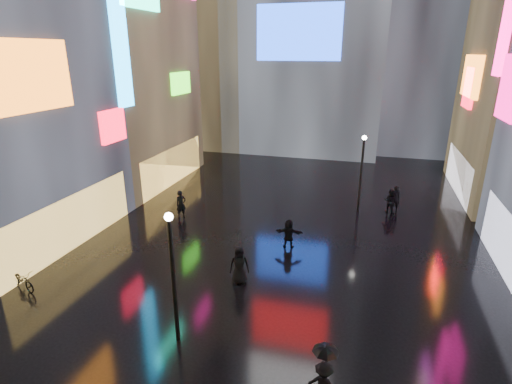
% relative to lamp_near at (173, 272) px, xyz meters
% --- Properties ---
extents(ground, '(140.00, 140.00, 0.00)m').
position_rel_lamp_near_xyz_m(ground, '(2.10, 11.37, -2.94)').
color(ground, black).
rests_on(ground, ground).
extents(building_left_far, '(10.28, 12.00, 22.00)m').
position_rel_lamp_near_xyz_m(building_left_far, '(-13.88, 17.38, 8.04)').
color(building_left_far, black).
rests_on(building_left_far, ground).
extents(tower_flank_left, '(10.00, 10.00, 26.00)m').
position_rel_lamp_near_xyz_m(tower_flank_left, '(-11.90, 33.37, 10.06)').
color(tower_flank_left, black).
rests_on(tower_flank_left, ground).
extents(lamp_near, '(0.30, 0.30, 5.20)m').
position_rel_lamp_near_xyz_m(lamp_near, '(0.00, 0.00, 0.00)').
color(lamp_near, black).
rests_on(lamp_near, ground).
extents(lamp_far, '(0.30, 0.30, 5.20)m').
position_rel_lamp_near_xyz_m(lamp_far, '(5.99, 15.34, 0.00)').
color(lamp_far, black).
rests_on(lamp_far, ground).
extents(pedestrian_2, '(1.10, 0.77, 1.55)m').
position_rel_lamp_near_xyz_m(pedestrian_2, '(5.61, -1.44, -2.17)').
color(pedestrian_2, black).
rests_on(pedestrian_2, ground).
extents(pedestrian_4, '(1.07, 0.87, 1.88)m').
position_rel_lamp_near_xyz_m(pedestrian_4, '(1.00, 4.41, -2.00)').
color(pedestrian_4, black).
rests_on(pedestrian_4, ground).
extents(pedestrian_5, '(1.57, 0.62, 1.65)m').
position_rel_lamp_near_xyz_m(pedestrian_5, '(2.49, 8.58, -2.12)').
color(pedestrian_5, black).
rests_on(pedestrian_5, ground).
extents(pedestrian_6, '(0.78, 0.80, 1.86)m').
position_rel_lamp_near_xyz_m(pedestrian_6, '(-5.09, 10.80, -2.01)').
color(pedestrian_6, black).
rests_on(pedestrian_6, ground).
extents(pedestrian_7, '(0.95, 0.83, 1.65)m').
position_rel_lamp_near_xyz_m(pedestrian_7, '(8.02, 15.46, -2.12)').
color(pedestrian_7, black).
rests_on(pedestrian_7, ground).
extents(umbrella_1, '(0.88, 0.88, 0.68)m').
position_rel_lamp_near_xyz_m(umbrella_1, '(5.61, -1.44, -1.06)').
color(umbrella_1, black).
rests_on(umbrella_1, pedestrian_2).
extents(umbrella_2, '(1.08, 1.10, 0.88)m').
position_rel_lamp_near_xyz_m(umbrella_2, '(1.00, 4.41, -0.62)').
color(umbrella_2, black).
rests_on(umbrella_2, pedestrian_4).
extents(bicycle, '(1.88, 1.09, 0.94)m').
position_rel_lamp_near_xyz_m(bicycle, '(-8.40, 1.17, -2.48)').
color(bicycle, black).
rests_on(bicycle, ground).
extents(pedestrian_8, '(0.69, 0.50, 1.78)m').
position_rel_lamp_near_xyz_m(pedestrian_8, '(8.36, 15.90, -2.06)').
color(pedestrian_8, black).
rests_on(pedestrian_8, ground).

